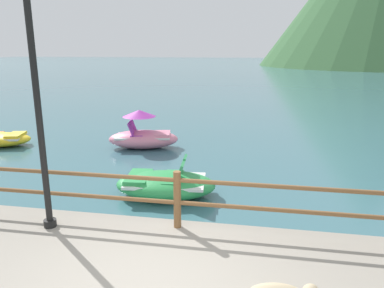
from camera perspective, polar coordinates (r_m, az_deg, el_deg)
ground_plane at (r=43.93m, az=8.87°, el=10.14°), size 200.00×200.00×0.00m
dock_railing at (r=5.92m, az=-2.30°, el=-7.71°), size 23.92×0.12×0.95m
lamp_post at (r=5.97m, az=-23.11°, el=9.16°), size 0.28×0.28×3.92m
pedal_boat_1 at (r=12.33m, az=-7.57°, el=1.32°), size 2.48×1.58×1.28m
pedal_boat_4 at (r=8.30m, az=-4.17°, el=-6.20°), size 2.35×1.57×0.87m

